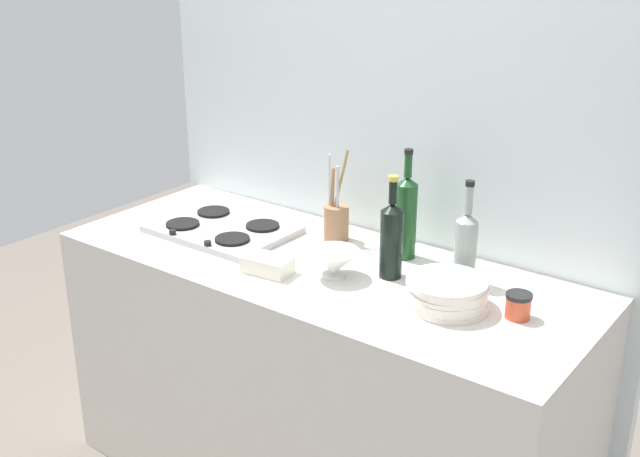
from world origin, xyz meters
TOP-DOWN VIEW (x-y plane):
  - counter_block at (0.00, 0.00)m, footprint 1.80×0.70m
  - backsplash_panel at (0.00, 0.38)m, footprint 1.90×0.06m
  - stovetop_hob at (-0.44, 0.01)m, footprint 0.48×0.35m
  - plate_stack at (0.48, -0.03)m, footprint 0.24×0.24m
  - wine_bottle_leftmost at (0.19, 0.21)m, footprint 0.07×0.07m
  - wine_bottle_mid_left at (0.24, 0.05)m, footprint 0.07×0.07m
  - wine_bottle_mid_right at (0.44, 0.15)m, footprint 0.07×0.07m
  - mixing_bowl at (0.10, -0.06)m, footprint 0.16×0.16m
  - butter_dish at (-0.09, -0.16)m, footprint 0.16×0.11m
  - utensil_crock at (-0.07, 0.19)m, footprint 0.09×0.09m
  - condiment_jar_front at (0.67, 0.03)m, footprint 0.07×0.07m

SIDE VIEW (x-z plane):
  - counter_block at x=0.00m, z-range 0.00..0.90m
  - stovetop_hob at x=-0.44m, z-range 0.89..0.93m
  - butter_dish at x=-0.09m, z-range 0.90..0.95m
  - condiment_jar_front at x=0.67m, z-range 0.90..0.97m
  - plate_stack at x=0.48m, z-range 0.90..0.99m
  - mixing_bowl at x=0.10m, z-range 0.90..0.99m
  - utensil_crock at x=-0.07m, z-range 0.81..1.14m
  - wine_bottle_mid_right at x=0.44m, z-range 0.86..1.19m
  - wine_bottle_mid_left at x=0.24m, z-range 0.86..1.19m
  - wine_bottle_leftmost at x=0.19m, z-range 0.86..1.23m
  - backsplash_panel at x=0.00m, z-range 0.00..2.56m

